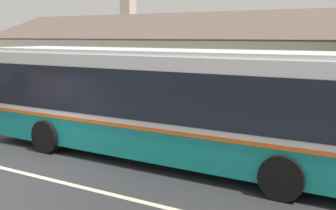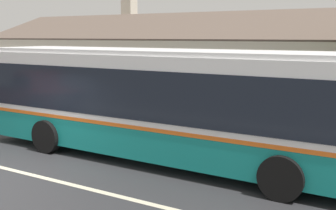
% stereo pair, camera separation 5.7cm
% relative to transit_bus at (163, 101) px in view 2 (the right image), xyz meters
% --- Properties ---
extents(ground_plane, '(300.00, 300.00, 0.00)m').
position_rel_transit_bus_xyz_m(ground_plane, '(-2.73, -2.90, -1.67)').
color(ground_plane, '#2D2D30').
extents(sidewalk_far, '(60.00, 3.00, 0.15)m').
position_rel_transit_bus_xyz_m(sidewalk_far, '(-2.73, 3.10, -1.60)').
color(sidewalk_far, gray).
rests_on(sidewalk_far, ground).
extents(lane_divider_stripe, '(60.00, 0.16, 0.01)m').
position_rel_transit_bus_xyz_m(lane_divider_stripe, '(-2.73, -2.90, -1.67)').
color(lane_divider_stripe, beige).
rests_on(lane_divider_stripe, ground).
extents(community_building, '(28.40, 8.54, 5.71)m').
position_rel_transit_bus_xyz_m(community_building, '(-1.37, 9.84, 0.08)').
color(community_building, beige).
rests_on(community_building, ground).
extents(transit_bus, '(12.28, 2.84, 3.11)m').
position_rel_transit_bus_xyz_m(transit_bus, '(0.00, 0.00, 0.00)').
color(transit_bus, '#147F7A').
rests_on(transit_bus, ground).
extents(bench_by_building, '(1.62, 0.51, 0.94)m').
position_rel_transit_bus_xyz_m(bench_by_building, '(-6.02, 2.70, -1.11)').
color(bench_by_building, brown).
rests_on(bench_by_building, sidewalk_far).
extents(bike_rack, '(1.16, 0.06, 0.78)m').
position_rel_transit_bus_xyz_m(bike_rack, '(-9.43, 3.09, -0.99)').
color(bike_rack, slate).
rests_on(bike_rack, sidewalk_far).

